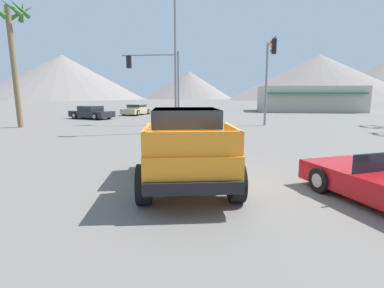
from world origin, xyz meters
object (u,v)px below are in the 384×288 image
at_px(parked_car_dark, 91,112).
at_px(traffic_light_main, 269,67).
at_px(traffic_light_crosswalk, 156,73).
at_px(palm_tree_short, 11,34).
at_px(street_lamp_post, 175,43).
at_px(parked_car_tan, 137,109).
at_px(orange_pickup_truck, 187,142).

bearing_deg(parked_car_dark, traffic_light_main, 92.43).
bearing_deg(traffic_light_crosswalk, parked_car_dark, -30.24).
distance_m(traffic_light_main, palm_tree_short, 17.74).
relative_size(traffic_light_main, street_lamp_post, 0.67).
relative_size(traffic_light_crosswalk, palm_tree_short, 0.64).
height_order(traffic_light_crosswalk, palm_tree_short, palm_tree_short).
relative_size(traffic_light_main, palm_tree_short, 0.70).
bearing_deg(parked_car_tan, orange_pickup_truck, 121.30).
bearing_deg(orange_pickup_truck, traffic_light_main, 63.60).
distance_m(parked_car_dark, street_lamp_post, 14.07).
height_order(traffic_light_crosswalk, street_lamp_post, street_lamp_post).
bearing_deg(traffic_light_main, palm_tree_short, -82.95).
relative_size(orange_pickup_truck, traffic_light_crosswalk, 0.90).
height_order(parked_car_dark, street_lamp_post, street_lamp_post).
distance_m(orange_pickup_truck, traffic_light_crosswalk, 15.86).
height_order(traffic_light_main, traffic_light_crosswalk, traffic_light_main).
height_order(orange_pickup_truck, traffic_light_crosswalk, traffic_light_crosswalk).
height_order(traffic_light_main, palm_tree_short, palm_tree_short).
bearing_deg(palm_tree_short, parked_car_dark, 77.22).
bearing_deg(traffic_light_main, parked_car_tan, -130.67).
distance_m(parked_car_dark, traffic_light_crosswalk, 9.25).
bearing_deg(traffic_light_crosswalk, traffic_light_main, 172.17).
bearing_deg(street_lamp_post, palm_tree_short, 173.64).
bearing_deg(parked_car_dark, orange_pickup_truck, 53.45).
xyz_separation_m(orange_pickup_truck, traffic_light_main, (3.78, 13.82, 3.10)).
bearing_deg(street_lamp_post, traffic_light_main, 30.13).
height_order(orange_pickup_truck, palm_tree_short, palm_tree_short).
xyz_separation_m(parked_car_tan, palm_tree_short, (-4.38, -13.41, 5.76)).
distance_m(parked_car_dark, parked_car_tan, 6.34).
xyz_separation_m(parked_car_dark, traffic_light_crosswalk, (7.47, -4.36, 3.27)).
xyz_separation_m(orange_pickup_truck, parked_car_dark, (-11.96, 19.31, -0.48)).
height_order(orange_pickup_truck, street_lamp_post, street_lamp_post).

